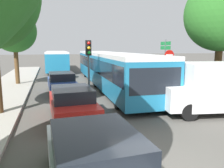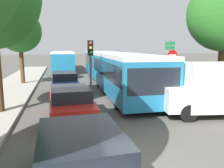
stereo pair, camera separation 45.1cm
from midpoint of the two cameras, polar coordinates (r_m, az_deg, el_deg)
The scene contains 11 objects.
kerb_strip_left at distance 17.60m, azimuth -23.82°, elevation -0.82°, with size 3.20×35.38×0.14m, color #9E998E.
articulated_bus at distance 17.37m, azimuth 0.71°, elevation 4.61°, with size 3.25×17.56×2.60m.
city_bus_rear at distance 29.81m, azimuth -12.23°, elevation 6.30°, with size 2.83×11.63×2.49m.
queued_car_silver at distance 4.57m, azimuth -5.11°, elevation -20.06°, with size 1.83×4.07×1.40m.
queued_car_red at distance 9.23m, azimuth -9.38°, elevation -4.90°, with size 1.79×3.98×1.37m.
queued_car_blue at distance 14.88m, azimuth -11.45°, elevation 0.48°, with size 1.79×3.97×1.36m.
white_van at distance 10.86m, azimuth 27.95°, elevation -0.76°, with size 5.25×2.74×2.31m.
traffic_light at distance 13.27m, azimuth -4.66°, elevation 7.42°, with size 0.33×0.37×3.40m.
no_entry_sign at distance 15.12m, azimuth 16.26°, elevation 4.96°, with size 0.70×0.08×2.82m.
direction_sign_post at distance 17.95m, azimuth 15.47°, elevation 7.80°, with size 0.10×1.40×3.60m.
tree_left_far at distance 18.88m, azimuth -22.33°, elevation 12.59°, with size 3.33×3.33×5.89m.
Camera 2 is at (-2.30, -4.44, 2.96)m, focal length 35.00 mm.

